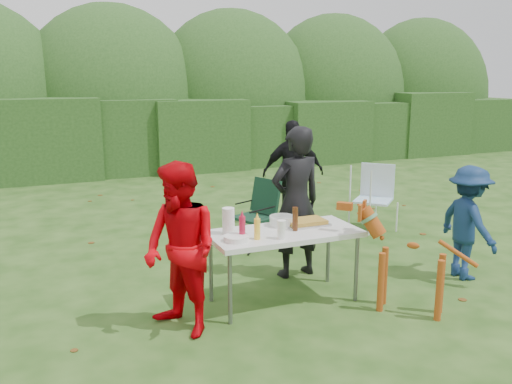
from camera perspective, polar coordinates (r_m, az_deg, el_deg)
name	(u,v)px	position (r m, az deg, el deg)	size (l,w,h in m)	color
ground	(270,308)	(5.47, 1.45, -12.14)	(80.00, 80.00, 0.00)	#1E4211
hedge_row	(126,137)	(12.78, -13.54, 5.63)	(22.00, 1.40, 1.70)	#23471C
shrub_backdrop	(113,101)	(14.30, -14.79, 9.27)	(20.00, 2.60, 3.20)	#3D6628
folding_table	(284,236)	(5.41, 2.97, -4.67)	(1.50, 0.70, 0.74)	silver
person_cook	(296,202)	(6.09, 4.23, -1.10)	(0.63, 0.41, 1.71)	black
person_red_jacket	(181,250)	(4.78, -7.93, -6.04)	(0.75, 0.58, 1.54)	#CB0008
person_black_puffy	(293,173)	(8.25, 3.93, 2.04)	(0.93, 0.39, 1.59)	black
child	(468,223)	(6.49, 21.43, -3.03)	(0.83, 0.48, 1.29)	navy
dog	(412,262)	(5.43, 16.11, -7.06)	(1.08, 0.43, 1.02)	#9C4315
camping_chair	(255,213)	(7.21, -0.09, -2.27)	(0.56, 0.56, 0.90)	#113120
lawn_chair	(373,197)	(8.18, 12.26, -0.57)	(0.57, 0.57, 0.96)	#60ABD2
food_tray	(305,224)	(5.63, 5.23, -3.36)	(0.45, 0.30, 0.02)	#B7B7BA
focaccia_bread	(305,221)	(5.62, 5.23, -3.09)	(0.40, 0.26, 0.04)	#B08730
mustard_bottle	(257,229)	(5.10, 0.12, -3.91)	(0.06, 0.06, 0.20)	yellow
ketchup_bottle	(242,228)	(5.11, -1.46, -3.78)	(0.06, 0.06, 0.22)	#BA1838
beer_bottle	(295,219)	(5.39, 4.14, -2.84)	(0.06, 0.06, 0.24)	#47230F
paper_towel_roll	(228,221)	(5.27, -2.92, -3.07)	(0.12, 0.12, 0.26)	white
cup_stack	(281,230)	(5.12, 2.70, -3.99)	(0.08, 0.08, 0.18)	white
pasta_bowl	(282,221)	(5.58, 2.76, -3.04)	(0.26, 0.26, 0.10)	silver
plate_stack	(236,238)	(5.08, -2.07, -4.89)	(0.24, 0.24, 0.05)	white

